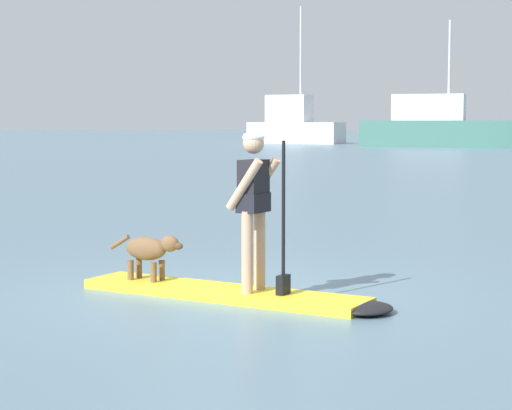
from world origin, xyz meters
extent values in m
plane|color=slate|center=(0.00, 0.00, 0.00)|extent=(400.00, 400.00, 0.00)
cube|color=yellow|center=(0.00, 0.00, 0.05)|extent=(3.30, 1.13, 0.10)
ellipsoid|color=black|center=(1.60, -0.24, 0.05)|extent=(0.65, 0.69, 0.10)
cylinder|color=tan|center=(0.40, 0.07, 0.52)|extent=(0.12, 0.12, 0.85)
cylinder|color=tan|center=(0.36, -0.19, 0.52)|extent=(0.12, 0.12, 0.85)
cube|color=black|center=(0.38, -0.06, 1.03)|extent=(0.27, 0.39, 0.20)
cube|color=black|center=(0.38, -0.06, 1.21)|extent=(0.25, 0.37, 0.52)
sphere|color=tan|center=(0.38, -0.06, 1.64)|extent=(0.22, 0.22, 0.22)
ellipsoid|color=white|center=(0.38, -0.06, 1.70)|extent=(0.23, 0.23, 0.11)
cylinder|color=tan|center=(0.40, 0.13, 1.22)|extent=(0.43, 0.15, 0.54)
cylinder|color=tan|center=(0.35, -0.24, 1.22)|extent=(0.43, 0.15, 0.54)
cylinder|color=black|center=(0.72, -0.11, 0.89)|extent=(0.04, 0.04, 1.57)
cube|color=black|center=(0.72, -0.11, 0.20)|extent=(0.11, 0.19, 0.20)
ellipsoid|color=brown|center=(-0.99, 0.15, 0.45)|extent=(0.55, 0.30, 0.26)
ellipsoid|color=brown|center=(-0.67, 0.10, 0.53)|extent=(0.24, 0.19, 0.18)
ellipsoid|color=#503923|center=(-0.56, 0.08, 0.51)|extent=(0.13, 0.10, 0.08)
cylinder|color=brown|center=(-1.35, 0.20, 0.50)|extent=(0.27, 0.09, 0.18)
cylinder|color=brown|center=(-0.82, 0.20, 0.21)|extent=(0.07, 0.07, 0.22)
cylinder|color=brown|center=(-0.84, 0.05, 0.21)|extent=(0.07, 0.07, 0.22)
cylinder|color=brown|center=(-1.13, 0.25, 0.21)|extent=(0.07, 0.07, 0.22)
cylinder|color=brown|center=(-1.16, 0.10, 0.21)|extent=(0.07, 0.07, 0.22)
cube|color=silver|center=(-21.82, 68.16, 0.95)|extent=(8.79, 3.86, 1.90)
cube|color=silver|center=(-22.46, 68.16, 3.12)|extent=(4.05, 2.61, 2.44)
cylinder|color=silver|center=(-21.40, 68.16, 7.02)|extent=(0.20, 0.20, 10.23)
cylinder|color=silver|center=(-22.46, 68.16, 3.10)|extent=(2.98, 0.47, 0.14)
cube|color=#3F7266|center=(-7.87, 61.65, 1.02)|extent=(12.32, 4.14, 2.04)
cube|color=silver|center=(-8.78, 61.65, 3.05)|extent=(5.61, 2.89, 2.02)
cylinder|color=silver|center=(-7.26, 61.65, 5.87)|extent=(0.20, 0.20, 7.67)
cylinder|color=silver|center=(-8.78, 61.65, 3.24)|extent=(4.25, 0.39, 0.14)
camera|label=1|loc=(3.69, -8.66, 1.85)|focal=62.98mm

